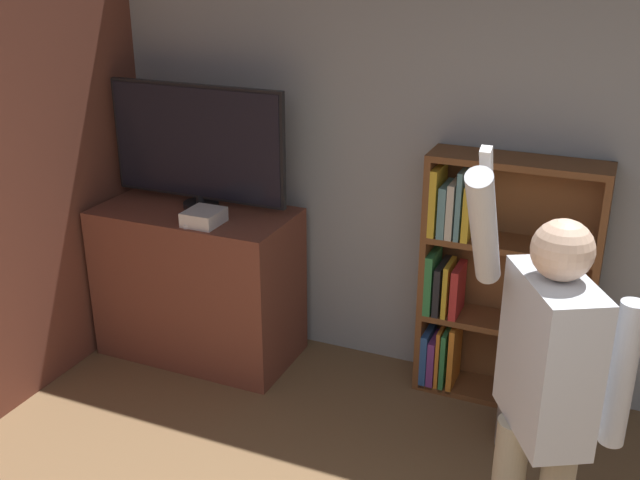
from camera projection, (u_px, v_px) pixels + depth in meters
The scene contains 8 objects.
wall_back at pixel (537, 169), 4.08m from camera, with size 7.17×0.09×2.70m.
tv_ledge at pixel (199, 283), 4.75m from camera, with size 1.22×0.63×0.97m.
television at pixel (197, 145), 4.49m from camera, with size 1.16×0.22×0.76m.
game_console at pixel (204, 217), 4.34m from camera, with size 0.20×0.22×0.08m.
remote_loose at pixel (189, 223), 4.34m from camera, with size 0.09×0.14×0.02m.
bookshelf at pixel (488, 282), 4.23m from camera, with size 0.95×0.28×1.45m.
person at pixel (545, 386), 2.73m from camera, with size 0.59×0.56×1.92m.
waste_bin at pixel (523, 418), 3.94m from camera, with size 0.27×0.27×0.34m.
Camera 1 is at (0.48, -0.92, 2.52)m, focal length 42.00 mm.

